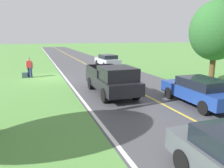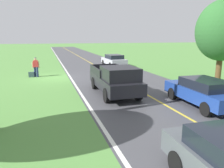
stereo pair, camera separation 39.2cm
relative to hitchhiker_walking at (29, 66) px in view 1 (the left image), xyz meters
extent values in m
plane|color=#568E42|center=(-1.53, 0.85, -0.98)|extent=(200.00, 200.00, 0.00)
cube|color=#47474C|center=(-6.69, 0.85, -0.98)|extent=(8.05, 120.00, 0.00)
cube|color=silver|center=(-2.85, 0.85, -0.98)|extent=(0.16, 117.60, 0.00)
cube|color=gold|center=(-6.69, 0.85, -0.98)|extent=(0.14, 117.60, 0.00)
cylinder|color=navy|center=(-0.10, 0.16, -0.54)|extent=(0.18, 0.18, 0.88)
cylinder|color=navy|center=(0.10, -0.10, -0.54)|extent=(0.18, 0.18, 0.88)
cube|color=red|center=(0.00, 0.03, 0.19)|extent=(0.42, 0.29, 0.58)
sphere|color=tan|center=(0.00, 0.03, 0.59)|extent=(0.23, 0.23, 0.23)
sphere|color=#4C564C|center=(0.00, 0.03, 0.67)|extent=(0.20, 0.20, 0.20)
cube|color=navy|center=(-0.01, -0.17, 0.22)|extent=(0.33, 0.22, 0.44)
cylinder|color=tan|center=(-0.26, 0.07, 0.08)|extent=(0.10, 0.10, 0.58)
cylinder|color=tan|center=(0.26, 0.03, 0.08)|extent=(0.10, 0.10, 0.58)
cube|color=#384C56|center=(0.42, 0.05, -0.75)|extent=(0.47, 0.23, 0.46)
cube|color=black|center=(-4.84, 7.55, -0.23)|extent=(2.07, 5.42, 0.70)
cube|color=black|center=(-4.83, 8.74, 0.48)|extent=(1.87, 2.18, 0.72)
cube|color=black|center=(-4.83, 8.74, 0.55)|extent=(1.70, 1.32, 0.43)
cube|color=black|center=(-5.80, 6.48, 0.34)|extent=(0.14, 3.02, 0.45)
cube|color=black|center=(-3.92, 6.46, 0.34)|extent=(0.14, 3.02, 0.45)
cube|color=black|center=(-4.88, 4.96, 0.34)|extent=(1.84, 0.12, 0.45)
cylinder|color=black|center=(-5.72, 9.31, -0.58)|extent=(0.31, 0.80, 0.80)
cylinder|color=black|center=(-3.92, 9.29, -0.58)|extent=(0.31, 0.80, 0.80)
cylinder|color=black|center=(-5.76, 6.01, -0.58)|extent=(0.31, 0.80, 0.80)
cylinder|color=black|center=(-3.96, 5.99, -0.58)|extent=(0.31, 0.80, 0.80)
cylinder|color=brown|center=(-13.14, 7.20, 0.18)|extent=(0.41, 0.41, 2.32)
ellipsoid|color=#2D662D|center=(-13.14, 7.20, 2.95)|extent=(3.78, 3.78, 4.34)
cylinder|color=black|center=(-3.94, 15.88, -0.65)|extent=(0.26, 0.67, 0.66)
cube|color=#B2B7C1|center=(-8.68, -4.67, -0.34)|extent=(2.00, 4.46, 0.62)
cube|color=black|center=(-8.69, -4.47, 0.20)|extent=(1.71, 2.43, 0.46)
cylinder|color=black|center=(-7.79, -6.04, -0.65)|extent=(0.26, 0.67, 0.66)
cylinder|color=black|center=(-9.48, -6.09, -0.65)|extent=(0.26, 0.67, 0.66)
cylinder|color=black|center=(-7.88, -3.24, -0.65)|extent=(0.26, 0.67, 0.66)
cylinder|color=black|center=(-9.57, -3.29, -0.65)|extent=(0.26, 0.67, 0.66)
cube|color=navy|center=(-8.47, 11.19, -0.34)|extent=(1.94, 4.44, 0.62)
cube|color=black|center=(-8.46, 11.39, 0.20)|extent=(1.68, 2.41, 0.46)
cylinder|color=black|center=(-7.65, 9.77, -0.65)|extent=(0.25, 0.66, 0.66)
cylinder|color=black|center=(-9.34, 9.80, -0.65)|extent=(0.25, 0.66, 0.66)
cylinder|color=black|center=(-7.59, 12.57, -0.65)|extent=(0.25, 0.66, 0.66)
camera|label=1|loc=(-0.50, 19.97, 2.51)|focal=34.65mm
camera|label=2|loc=(-0.87, 20.10, 2.51)|focal=34.65mm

